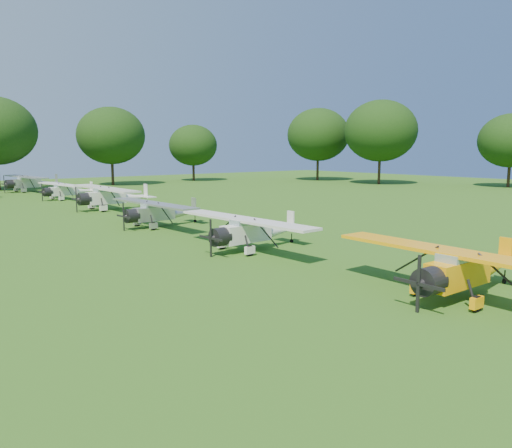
# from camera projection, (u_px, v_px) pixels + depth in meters

# --- Properties ---
(ground) EXTENTS (160.00, 160.00, 0.00)m
(ground) POSITION_uv_depth(u_px,v_px,m) (273.00, 254.00, 27.03)
(ground) COLOR #205214
(ground) RESTS_ON ground
(tree_belt) EXTENTS (137.36, 130.27, 14.52)m
(tree_belt) POSITION_uv_depth(u_px,v_px,m) (320.00, 106.00, 28.17)
(tree_belt) COLOR black
(tree_belt) RESTS_ON ground
(aircraft_2) EXTENTS (6.50, 10.32, 2.04)m
(aircraft_2) POSITION_uv_depth(u_px,v_px,m) (465.00, 267.00, 18.94)
(aircraft_2) COLOR #FEA80A
(aircraft_2) RESTS_ON ground
(aircraft_3) EXTENTS (6.41, 10.20, 2.01)m
(aircraft_3) POSITION_uv_depth(u_px,v_px,m) (252.00, 229.00, 28.04)
(aircraft_3) COLOR white
(aircraft_3) RESTS_ON ground
(aircraft_4) EXTENTS (6.32, 10.07, 1.98)m
(aircraft_4) POSITION_uv_depth(u_px,v_px,m) (160.00, 211.00, 36.51)
(aircraft_4) COLOR #B4B3B8
(aircraft_4) RESTS_ON ground
(aircraft_5) EXTENTS (7.36, 11.70, 2.31)m
(aircraft_5) POSITION_uv_depth(u_px,v_px,m) (112.00, 195.00, 46.91)
(aircraft_5) COLOR white
(aircraft_5) RESTS_ON ground
(aircraft_6) EXTENTS (6.24, 9.92, 1.95)m
(aircraft_6) POSITION_uv_depth(u_px,v_px,m) (67.00, 189.00, 56.43)
(aircraft_6) COLOR white
(aircraft_6) RESTS_ON ground
(aircraft_7) EXTENTS (7.37, 11.72, 2.30)m
(aircraft_7) POSITION_uv_depth(u_px,v_px,m) (31.00, 182.00, 66.82)
(aircraft_7) COLOR #B4B3B8
(aircraft_7) RESTS_ON ground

